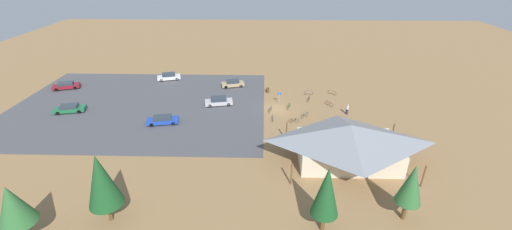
{
  "coord_description": "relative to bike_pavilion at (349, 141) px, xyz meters",
  "views": [
    {
      "loc": [
        2.06,
        48.96,
        23.65
      ],
      "look_at": [
        3.25,
        4.55,
        1.2
      ],
      "focal_mm": 22.7,
      "sensor_mm": 36.0,
      "label": 1
    }
  ],
  "objects": [
    {
      "name": "bicycle_purple_mid_cluster",
      "position": [
        2.55,
        -18.43,
        -2.57
      ],
      "size": [
        0.65,
        1.56,
        0.79
      ],
      "color": "black",
      "rests_on": "ground"
    },
    {
      "name": "lot_sign",
      "position": [
        7.86,
        -17.04,
        -1.52
      ],
      "size": [
        0.56,
        0.08,
        2.2
      ],
      "color": "#99999E",
      "rests_on": "ground"
    },
    {
      "name": "car_white_back_corner",
      "position": [
        30.09,
        -28.11,
        -2.16
      ],
      "size": [
        4.87,
        2.87,
        1.45
      ],
      "color": "white",
      "rests_on": "parking_lot_asphalt"
    },
    {
      "name": "pine_far_east",
      "position": [
        -3.43,
        9.79,
        1.26
      ],
      "size": [
        2.42,
        2.42,
        6.37
      ],
      "color": "brown",
      "rests_on": "ground"
    },
    {
      "name": "pine_midwest",
      "position": [
        4.83,
        11.44,
        1.64
      ],
      "size": [
        2.59,
        2.59,
        7.16
      ],
      "color": "brown",
      "rests_on": "ground"
    },
    {
      "name": "ground",
      "position": [
        8.44,
        -14.73,
        -2.93
      ],
      "size": [
        160.0,
        160.0,
        0.0
      ],
      "primitive_type": "plane",
      "color": "#937047",
      "rests_on": "ground"
    },
    {
      "name": "car_green_far_end",
      "position": [
        42.39,
        -12.75,
        -2.23
      ],
      "size": [
        5.03,
        2.87,
        1.28
      ],
      "color": "#1E6B3D",
      "rests_on": "parking_lot_asphalt"
    },
    {
      "name": "trash_bin",
      "position": [
        9.81,
        -22.05,
        -2.48
      ],
      "size": [
        0.6,
        0.6,
        0.9
      ],
      "primitive_type": "cylinder",
      "color": "brown",
      "rests_on": "ground"
    },
    {
      "name": "bicycle_green_near_porch",
      "position": [
        6.31,
        -15.14,
        -2.55
      ],
      "size": [
        0.69,
        1.7,
        0.87
      ],
      "color": "black",
      "rests_on": "ground"
    },
    {
      "name": "bicycle_blue_near_sign",
      "position": [
        9.44,
        -13.89,
        -2.55
      ],
      "size": [
        0.66,
        1.67,
        0.83
      ],
      "color": "black",
      "rests_on": "ground"
    },
    {
      "name": "car_blue_second_row",
      "position": [
        25.94,
        -9.14,
        -2.24
      ],
      "size": [
        4.97,
        2.61,
        1.26
      ],
      "color": "#1E42B2",
      "rests_on": "parking_lot_asphalt"
    },
    {
      "name": "bike_pavilion",
      "position": [
        0.0,
        0.0,
        0.0
      ],
      "size": [
        15.07,
        10.13,
        5.13
      ],
      "color": "beige",
      "rests_on": "ground"
    },
    {
      "name": "car_maroon_near_entry",
      "position": [
        48.5,
        -22.65,
        -2.2
      ],
      "size": [
        5.01,
        3.17,
        1.35
      ],
      "color": "maroon",
      "rests_on": "parking_lot_asphalt"
    },
    {
      "name": "bicycle_silver_yard_right",
      "position": [
        9.08,
        -10.81,
        -2.58
      ],
      "size": [
        0.48,
        1.65,
        0.79
      ],
      "color": "black",
      "rests_on": "ground"
    },
    {
      "name": "bicycle_white_by_bin",
      "position": [
        2.25,
        -21.13,
        -2.57
      ],
      "size": [
        1.68,
        0.48,
        0.8
      ],
      "color": "black",
      "rests_on": "ground"
    },
    {
      "name": "bicycle_black_edge_north",
      "position": [
        5.81,
        -10.13,
        -2.58
      ],
      "size": [
        1.59,
        0.48,
        0.75
      ],
      "color": "black",
      "rests_on": "ground"
    },
    {
      "name": "pine_west",
      "position": [
        31.85,
        13.68,
        1.42
      ],
      "size": [
        3.09,
        3.09,
        6.33
      ],
      "color": "brown",
      "rests_on": "ground"
    },
    {
      "name": "bicycle_red_yard_front",
      "position": [
        -0.69,
        -16.41,
        -2.54
      ],
      "size": [
        1.07,
        1.48,
        0.87
      ],
      "color": "black",
      "rests_on": "ground"
    },
    {
      "name": "pine_mideast",
      "position": [
        25.43,
        10.77,
        1.91
      ],
      "size": [
        3.22,
        3.22,
        7.6
      ],
      "color": "brown",
      "rests_on": "ground"
    },
    {
      "name": "car_tan_aisle_side",
      "position": [
        16.63,
        -24.65,
        -2.19
      ],
      "size": [
        4.61,
        2.74,
        1.37
      ],
      "color": "tan",
      "rests_on": "parking_lot_asphalt"
    },
    {
      "name": "bicycle_yellow_edge_south",
      "position": [
        -2.11,
        -21.42,
        -2.57
      ],
      "size": [
        1.32,
        1.06,
        0.78
      ],
      "color": "black",
      "rests_on": "ground"
    },
    {
      "name": "visitor_at_bikes",
      "position": [
        -3.01,
        -13.24,
        -1.99
      ],
      "size": [
        0.36,
        0.4,
        1.78
      ],
      "color": "#2D3347",
      "rests_on": "ground"
    },
    {
      "name": "bicycle_teal_yard_center",
      "position": [
        3.99,
        -11.88,
        -2.56
      ],
      "size": [
        1.31,
        1.22,
        0.86
      ],
      "color": "black",
      "rests_on": "ground"
    },
    {
      "name": "car_silver_inner_stall",
      "position": [
        18.25,
        -16.15,
        -2.16
      ],
      "size": [
        4.9,
        2.62,
        1.45
      ],
      "color": "#BCBCC1",
      "rests_on": "parking_lot_asphalt"
    },
    {
      "name": "parking_lot_asphalt",
      "position": [
        31.95,
        -15.83,
        -2.9
      ],
      "size": [
        42.92,
        31.11,
        0.05
      ],
      "primitive_type": "cube",
      "color": "#4C4C51",
      "rests_on": "ground"
    }
  ]
}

